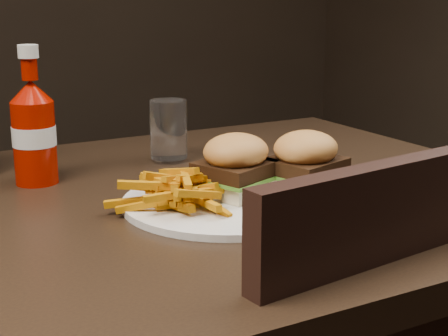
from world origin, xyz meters
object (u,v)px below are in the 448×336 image
dining_table (132,216)px  plate (228,202)px  ketchup_bottle (35,144)px  tumbler (168,129)px

dining_table → plate: (0.11, -0.08, 0.03)m
ketchup_bottle → tumbler: (0.23, 0.03, -0.01)m
plate → tumbler: tumbler is taller
plate → ketchup_bottle: size_ratio=2.24×
plate → ketchup_bottle: (-0.20, 0.24, 0.06)m
dining_table → ketchup_bottle: size_ratio=9.48×
dining_table → plate: plate is taller
dining_table → plate: size_ratio=4.23×
dining_table → tumbler: size_ratio=12.30×
ketchup_bottle → tumbler: 0.23m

